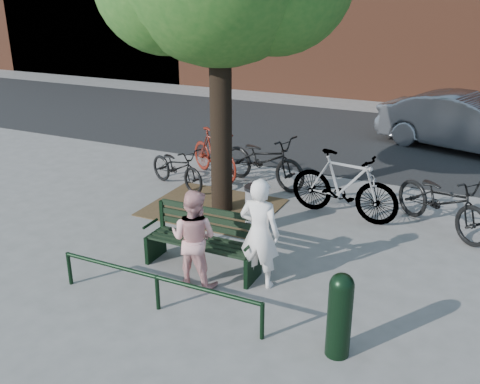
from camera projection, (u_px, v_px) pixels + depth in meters
The scene contains 15 objects.
ground at pixel (203, 269), 8.13m from camera, with size 90.00×90.00×0.00m, color gray.
dirt_pit at pixel (213, 207), 10.39m from camera, with size 2.40×2.00×0.02m, color brown.
road at pixel (348, 137), 15.30m from camera, with size 40.00×7.00×0.01m, color black.
park_bench at pixel (204, 238), 8.03m from camera, with size 1.74×0.54×0.97m.
guard_railing at pixel (157, 282), 6.98m from camera, with size 3.06×0.06×0.51m.
person_left at pixel (260, 233), 7.44m from camera, with size 0.59×0.39×1.61m, color white.
person_right at pixel (194, 238), 7.48m from camera, with size 0.70×0.54×1.44m, color #E09D9A.
bollard at pixel (340, 312), 6.05m from camera, with size 0.28×0.28×1.06m.
litter_bin at pixel (255, 208), 9.34m from camera, with size 0.39×0.39×0.80m.
bicycle_a at pixel (177, 167), 11.32m from camera, with size 0.60×1.71×0.90m, color black.
bicycle_b at pixel (214, 153), 11.94m from camera, with size 0.50×1.79×1.07m, color #5B160D.
bicycle_c at pixel (264, 160), 11.43m from camera, with size 0.74×2.13×1.12m, color black.
bicycle_d at pixel (344, 185), 9.77m from camera, with size 0.59×2.09×1.25m, color gray.
bicycle_e at pixel (443, 201), 9.26m from camera, with size 0.73×2.08×1.09m, color black.
parked_car at pixel (467, 123), 13.80m from camera, with size 1.55×4.44×1.46m, color slate.
Camera 1 is at (3.60, -6.23, 4.00)m, focal length 40.00 mm.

